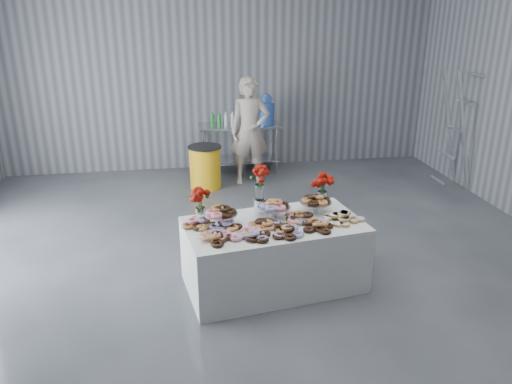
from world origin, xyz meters
TOP-DOWN VIEW (x-y plane):
  - ground at (0.00, 0.00)m, footprint 9.00×9.00m
  - room_walls at (-0.27, 0.07)m, footprint 8.04×9.04m
  - display_table at (0.12, -0.01)m, footprint 2.03×1.27m
  - prep_table at (0.30, 4.10)m, footprint 1.50×0.60m
  - donut_mounds at (0.12, -0.06)m, footprint 1.90×1.06m
  - cake_stand_left at (-0.44, 0.06)m, footprint 0.36×0.36m
  - cake_stand_mid at (0.15, 0.15)m, footprint 0.36×0.36m
  - cake_stand_right at (0.64, 0.22)m, footprint 0.36×0.36m
  - danish_pile at (0.89, -0.05)m, footprint 0.48×0.48m
  - bouquet_left at (-0.66, 0.13)m, footprint 0.26×0.26m
  - bouquet_right at (0.77, 0.39)m, footprint 0.26×0.26m
  - bouquet_center at (0.02, 0.33)m, footprint 0.26×0.26m
  - water_jug at (0.80, 4.10)m, footprint 0.28×0.28m
  - drink_bottles at (-0.02, 4.00)m, footprint 0.54×0.08m
  - person at (0.40, 3.47)m, footprint 0.68×0.46m
  - trash_barrel at (-0.40, 3.33)m, footprint 0.57×0.57m
  - stepladder at (3.75, 2.67)m, footprint 0.69×0.51m

SIDE VIEW (x-z plane):
  - ground at x=0.00m, z-range 0.00..0.00m
  - trash_barrel at x=-0.40m, z-range 0.00..0.73m
  - display_table at x=0.12m, z-range 0.00..0.75m
  - prep_table at x=0.30m, z-range 0.17..1.07m
  - donut_mounds at x=0.12m, z-range 0.75..0.84m
  - danish_pile at x=0.89m, z-range 0.75..0.86m
  - cake_stand_left at x=-0.44m, z-range 0.80..0.98m
  - cake_stand_mid at x=0.15m, z-range 0.80..0.98m
  - cake_stand_right at x=0.64m, z-range 0.80..0.98m
  - person at x=0.40m, z-range 0.00..1.84m
  - stepladder at x=3.75m, z-range 0.00..2.03m
  - drink_bottles at x=-0.02m, z-range 0.90..1.17m
  - bouquet_left at x=-0.66m, z-range 0.84..1.26m
  - bouquet_right at x=0.77m, z-range 0.84..1.26m
  - bouquet_center at x=0.02m, z-range 0.84..1.41m
  - water_jug at x=0.80m, z-range 0.87..1.43m
  - room_walls at x=-0.27m, z-range 0.63..4.65m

